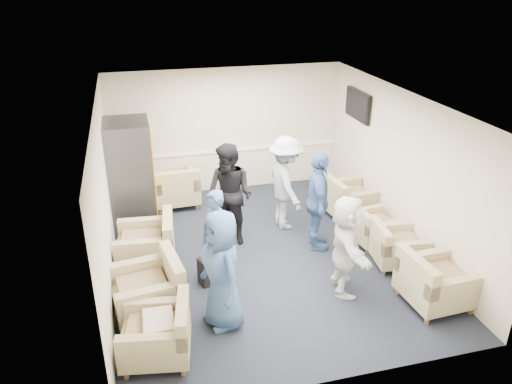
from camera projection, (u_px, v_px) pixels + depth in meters
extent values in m
plane|color=black|center=(263.00, 255.00, 8.66)|extent=(6.00, 6.00, 0.00)
plane|color=white|center=(265.00, 102.00, 7.55)|extent=(6.00, 6.00, 0.00)
cube|color=beige|center=(227.00, 131.00, 10.75)|extent=(5.00, 0.02, 2.70)
cube|color=beige|center=(337.00, 288.00, 5.45)|extent=(5.00, 0.02, 2.70)
cube|color=beige|center=(105.00, 200.00, 7.53)|extent=(0.02, 6.00, 2.70)
cube|color=beige|center=(402.00, 169.00, 8.68)|extent=(0.02, 6.00, 2.70)
cube|color=white|center=(228.00, 151.00, 10.92)|extent=(4.98, 0.04, 0.06)
cube|color=black|center=(358.00, 105.00, 9.96)|extent=(0.07, 1.00, 0.58)
cube|color=black|center=(356.00, 105.00, 9.96)|extent=(0.01, 0.92, 0.50)
cube|color=#4D4D54|center=(359.00, 112.00, 10.04)|extent=(0.04, 0.10, 0.25)
cube|color=tan|center=(156.00, 340.00, 6.29)|extent=(0.98, 0.98, 0.28)
cube|color=olive|center=(155.00, 328.00, 6.21)|extent=(0.67, 0.64, 0.10)
cube|color=tan|center=(183.00, 317.00, 6.18)|extent=(0.28, 0.86, 0.40)
cube|color=tan|center=(148.00, 297.00, 7.07)|extent=(1.06, 1.06, 0.31)
cube|color=olive|center=(146.00, 285.00, 6.98)|extent=(0.73, 0.69, 0.11)
cube|color=tan|center=(173.00, 269.00, 7.05)|extent=(0.29, 0.95, 0.44)
cube|color=tan|center=(146.00, 250.00, 8.26)|extent=(1.01, 1.01, 0.30)
cube|color=olive|center=(145.00, 239.00, 8.17)|extent=(0.70, 0.66, 0.11)
cube|color=tan|center=(168.00, 229.00, 8.16)|extent=(0.24, 0.93, 0.44)
cube|color=tan|center=(436.00, 288.00, 7.30)|extent=(0.94, 0.94, 0.30)
cube|color=olive|center=(438.00, 276.00, 7.21)|extent=(0.65, 0.61, 0.11)
cube|color=tan|center=(417.00, 271.00, 7.05)|extent=(0.20, 0.90, 0.42)
cube|color=tan|center=(397.00, 251.00, 8.32)|extent=(0.89, 0.89, 0.26)
cube|color=olive|center=(398.00, 241.00, 8.25)|extent=(0.61, 0.58, 0.09)
cube|color=tan|center=(380.00, 235.00, 8.15)|extent=(0.23, 0.80, 0.37)
cube|color=tan|center=(373.00, 231.00, 8.97)|extent=(0.83, 0.83, 0.25)
cube|color=olive|center=(374.00, 223.00, 8.91)|extent=(0.57, 0.54, 0.09)
cube|color=tan|center=(360.00, 219.00, 8.75)|extent=(0.21, 0.76, 0.35)
cube|color=tan|center=(349.00, 203.00, 9.93)|extent=(0.97, 0.97, 0.29)
cube|color=olive|center=(350.00, 194.00, 9.85)|extent=(0.67, 0.63, 0.10)
cube|color=tan|center=(334.00, 190.00, 9.66)|extent=(0.24, 0.90, 0.42)
cube|color=tan|center=(175.00, 192.00, 10.42)|extent=(0.97, 0.97, 0.31)
cube|color=olive|center=(175.00, 182.00, 10.33)|extent=(0.63, 0.67, 0.11)
cube|color=tan|center=(177.00, 182.00, 9.92)|extent=(0.94, 0.19, 0.44)
cube|color=#4D4D54|center=(131.00, 175.00, 9.30)|extent=(0.81, 0.98, 2.06)
cube|color=#FF6F05|center=(153.00, 168.00, 9.35)|extent=(0.02, 0.83, 1.65)
cube|color=black|center=(157.00, 209.00, 9.70)|extent=(0.02, 0.49, 0.13)
cube|color=black|center=(209.00, 270.00, 7.81)|extent=(0.37, 0.32, 0.45)
sphere|color=black|center=(209.00, 259.00, 7.73)|extent=(0.22, 0.22, 0.22)
cube|color=beige|center=(159.00, 323.00, 6.19)|extent=(0.38, 0.50, 0.14)
imported|color=#39588A|center=(222.00, 270.00, 6.66)|extent=(0.75, 0.95, 1.72)
imported|color=#39588A|center=(215.00, 236.00, 7.71)|extent=(0.51, 0.64, 1.52)
imported|color=black|center=(230.00, 195.00, 8.73)|extent=(1.12, 1.12, 1.84)
imported|color=beige|center=(286.00, 183.00, 9.27)|extent=(0.74, 1.20, 1.79)
imported|color=#39588A|center=(318.00, 202.00, 8.55)|extent=(0.67, 1.11, 1.78)
imported|color=silver|center=(346.00, 245.00, 7.40)|extent=(0.79, 1.54, 1.59)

